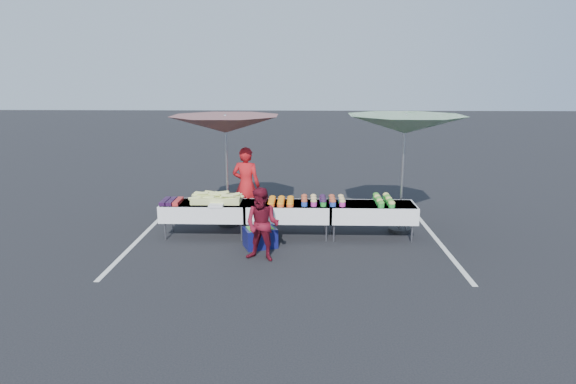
{
  "coord_description": "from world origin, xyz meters",
  "views": [
    {
      "loc": [
        0.29,
        -10.0,
        3.41
      ],
      "look_at": [
        0.0,
        0.0,
        1.0
      ],
      "focal_mm": 30.0,
      "sensor_mm": 36.0,
      "label": 1
    }
  ],
  "objects_px": {
    "table_left": "(205,210)",
    "table_right": "(372,211)",
    "table_center": "(288,211)",
    "umbrella_right": "(405,125)",
    "vendor": "(246,185)",
    "umbrella_left": "(225,125)",
    "storage_bin": "(260,237)",
    "customer": "(262,225)"
  },
  "relations": [
    {
      "from": "table_left",
      "to": "vendor",
      "type": "distance_m",
      "value": 1.33
    },
    {
      "from": "table_left",
      "to": "vendor",
      "type": "height_order",
      "value": "vendor"
    },
    {
      "from": "customer",
      "to": "umbrella_left",
      "type": "relative_size",
      "value": 0.43
    },
    {
      "from": "customer",
      "to": "umbrella_right",
      "type": "height_order",
      "value": "umbrella_right"
    },
    {
      "from": "customer",
      "to": "umbrella_right",
      "type": "xyz_separation_m",
      "value": [
        2.94,
        1.8,
        1.69
      ]
    },
    {
      "from": "table_left",
      "to": "umbrella_right",
      "type": "distance_m",
      "value": 4.68
    },
    {
      "from": "customer",
      "to": "umbrella_left",
      "type": "height_order",
      "value": "umbrella_left"
    },
    {
      "from": "vendor",
      "to": "table_left",
      "type": "bearing_deg",
      "value": 62.82
    },
    {
      "from": "customer",
      "to": "umbrella_left",
      "type": "distance_m",
      "value": 2.92
    },
    {
      "from": "table_left",
      "to": "table_right",
      "type": "distance_m",
      "value": 3.6
    },
    {
      "from": "table_right",
      "to": "storage_bin",
      "type": "relative_size",
      "value": 2.47
    },
    {
      "from": "table_right",
      "to": "table_left",
      "type": "bearing_deg",
      "value": 180.0
    },
    {
      "from": "table_center",
      "to": "umbrella_left",
      "type": "distance_m",
      "value": 2.41
    },
    {
      "from": "umbrella_left",
      "to": "umbrella_right",
      "type": "distance_m",
      "value": 3.95
    },
    {
      "from": "table_left",
      "to": "table_right",
      "type": "xyz_separation_m",
      "value": [
        3.6,
        0.0,
        0.0
      ]
    },
    {
      "from": "umbrella_left",
      "to": "umbrella_right",
      "type": "height_order",
      "value": "umbrella_right"
    },
    {
      "from": "umbrella_right",
      "to": "umbrella_left",
      "type": "bearing_deg",
      "value": 174.19
    },
    {
      "from": "table_center",
      "to": "umbrella_left",
      "type": "relative_size",
      "value": 0.56
    },
    {
      "from": "table_right",
      "to": "umbrella_left",
      "type": "relative_size",
      "value": 0.56
    },
    {
      "from": "table_center",
      "to": "vendor",
      "type": "relative_size",
      "value": 1.02
    },
    {
      "from": "table_left",
      "to": "customer",
      "type": "relative_size",
      "value": 1.32
    },
    {
      "from": "customer",
      "to": "table_left",
      "type": "bearing_deg",
      "value": 150.54
    },
    {
      "from": "storage_bin",
      "to": "umbrella_right",
      "type": "bearing_deg",
      "value": -1.92
    },
    {
      "from": "customer",
      "to": "umbrella_left",
      "type": "xyz_separation_m",
      "value": [
        -0.99,
        2.2,
        1.64
      ]
    },
    {
      "from": "customer",
      "to": "storage_bin",
      "type": "xyz_separation_m",
      "value": [
        -0.11,
        0.72,
        -0.49
      ]
    },
    {
      "from": "vendor",
      "to": "umbrella_left",
      "type": "distance_m",
      "value": 1.51
    },
    {
      "from": "table_left",
      "to": "customer",
      "type": "xyz_separation_m",
      "value": [
        1.36,
        -1.4,
        0.12
      ]
    },
    {
      "from": "umbrella_left",
      "to": "storage_bin",
      "type": "bearing_deg",
      "value": -59.19
    },
    {
      "from": "table_left",
      "to": "table_center",
      "type": "xyz_separation_m",
      "value": [
        1.8,
        0.0,
        0.0
      ]
    },
    {
      "from": "umbrella_right",
      "to": "storage_bin",
      "type": "relative_size",
      "value": 4.52
    },
    {
      "from": "table_right",
      "to": "vendor",
      "type": "xyz_separation_m",
      "value": [
        -2.82,
        1.02,
        0.33
      ]
    },
    {
      "from": "table_right",
      "to": "customer",
      "type": "distance_m",
      "value": 2.64
    },
    {
      "from": "table_center",
      "to": "umbrella_left",
      "type": "bearing_deg",
      "value": 150.82
    },
    {
      "from": "umbrella_right",
      "to": "storage_bin",
      "type": "height_order",
      "value": "umbrella_right"
    },
    {
      "from": "table_right",
      "to": "storage_bin",
      "type": "xyz_separation_m",
      "value": [
        -2.35,
        -0.68,
        -0.37
      ]
    },
    {
      "from": "vendor",
      "to": "storage_bin",
      "type": "bearing_deg",
      "value": 115.75
    },
    {
      "from": "storage_bin",
      "to": "table_left",
      "type": "bearing_deg",
      "value": 130.11
    },
    {
      "from": "umbrella_right",
      "to": "customer",
      "type": "bearing_deg",
      "value": -148.57
    },
    {
      "from": "table_right",
      "to": "vendor",
      "type": "distance_m",
      "value": 3.01
    },
    {
      "from": "table_center",
      "to": "table_right",
      "type": "distance_m",
      "value": 1.8
    },
    {
      "from": "table_center",
      "to": "table_right",
      "type": "bearing_deg",
      "value": 0.0
    },
    {
      "from": "customer",
      "to": "storage_bin",
      "type": "bearing_deg",
      "value": 115.03
    }
  ]
}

